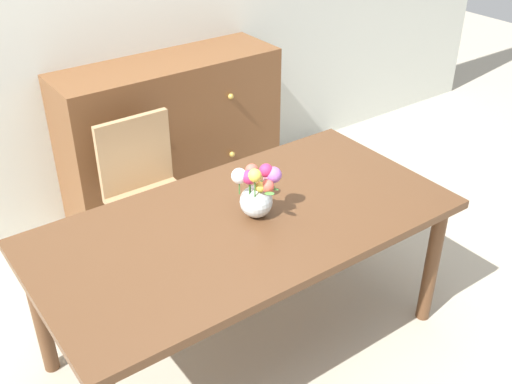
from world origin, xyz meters
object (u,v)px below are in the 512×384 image
Objects in this scene: dresser at (172,137)px; flower_vase at (257,191)px; chair_far at (147,188)px; dining_table at (245,234)px.

flower_vase is at bearing -102.47° from dresser.
chair_far is 0.68m from dresser.
chair_far is at bearing 95.73° from dining_table.
dresser reaches higher than dining_table.
dresser reaches higher than flower_vase.
flower_vase is (0.06, 0.00, 0.20)m from dining_table.
dresser is 1.41m from flower_vase.
dining_table is 2.07× the size of chair_far.
flower_vase is (0.15, -0.82, 0.33)m from chair_far.
flower_vase is at bearing 0.22° from dining_table.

